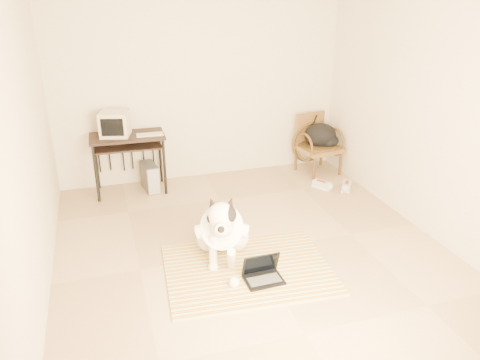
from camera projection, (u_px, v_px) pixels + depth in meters
name	position (u px, v px, depth m)	size (l,w,h in m)	color
floor	(252.00, 251.00, 4.94)	(4.50, 4.50, 0.00)	tan
wall_back	(200.00, 83.00, 6.39)	(4.50, 4.50, 0.00)	beige
wall_front	(394.00, 246.00, 2.43)	(4.50, 4.50, 0.00)	beige
wall_left	(25.00, 149.00, 3.86)	(4.50, 4.50, 0.00)	beige
wall_right	(432.00, 112.00, 4.96)	(4.50, 4.50, 0.00)	beige
rug	(248.00, 269.00, 4.60)	(1.69, 1.34, 0.02)	orange
dog	(222.00, 230.00, 4.67)	(0.59, 1.15, 0.83)	white
laptop	(263.00, 273.00, 4.42)	(0.36, 0.27, 0.25)	black
computer_desk	(128.00, 144.00, 6.09)	(0.96, 0.55, 0.79)	black
crt_monitor	(115.00, 124.00, 5.98)	(0.42, 0.41, 0.32)	beige
desk_keyboard	(150.00, 135.00, 6.05)	(0.34, 0.13, 0.02)	beige
pc_tower	(150.00, 177.00, 6.33)	(0.22, 0.42, 0.37)	#454547
rattan_chair	(317.00, 144.00, 6.86)	(0.64, 0.63, 0.85)	brown
backpack	(322.00, 136.00, 6.79)	(0.49, 0.40, 0.35)	black
sneaker_left	(322.00, 185.00, 6.44)	(0.23, 0.29, 0.09)	white
sneaker_right	(346.00, 186.00, 6.40)	(0.25, 0.29, 0.10)	white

